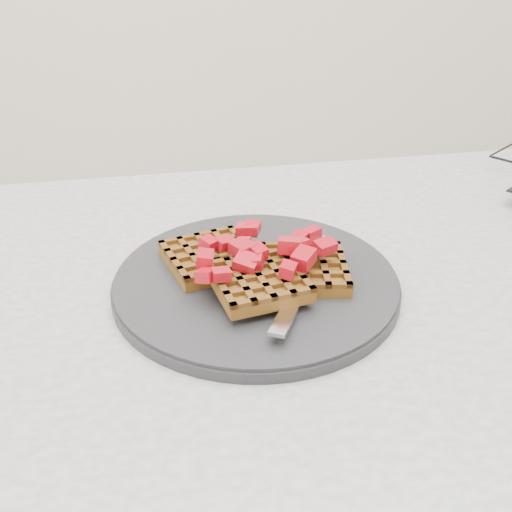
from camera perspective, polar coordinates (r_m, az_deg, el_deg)
The scene contains 5 objects.
table at distance 0.70m, azimuth 11.70°, elevation -11.48°, with size 1.20×0.80×0.75m.
plate at distance 0.62m, azimuth 0.00°, elevation -2.55°, with size 0.31×0.31×0.02m, color black.
waffles at distance 0.61m, azimuth 0.08°, elevation -1.21°, with size 0.20×0.18×0.03m.
strawberry_pile at distance 0.60m, azimuth 0.00°, elevation 1.16°, with size 0.15×0.15×0.02m, color #8F000E, non-canonical shape.
fork at distance 0.59m, azimuth 4.50°, elevation -2.81°, with size 0.02×0.18×0.02m, color silver, non-canonical shape.
Camera 1 is at (-0.24, -0.48, 1.09)m, focal length 40.00 mm.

